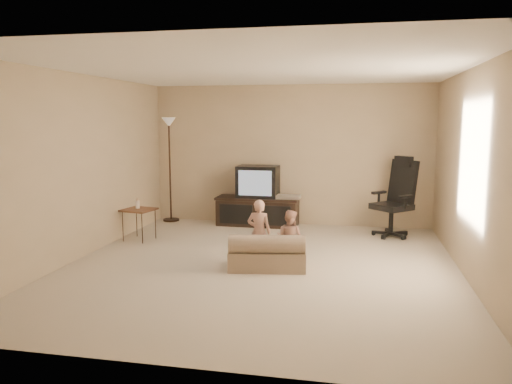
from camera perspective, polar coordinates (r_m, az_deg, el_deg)
floor at (r=6.55m, az=0.57°, el=-8.46°), size 5.50×5.50×0.00m
room_shell at (r=6.28m, az=0.59°, el=4.93°), size 5.50×5.50×5.50m
tv_stand at (r=8.93m, az=0.26°, el=-1.00°), size 1.51×0.57×1.07m
office_chair at (r=8.40m, az=15.60°, el=-1.75°), size 0.85×0.85×1.30m
side_table at (r=8.04m, az=-13.26°, el=-2.00°), size 0.53×0.53×0.67m
floor_lamp at (r=9.36m, az=-9.88°, el=5.21°), size 0.30×0.30×1.93m
child_sofa at (r=6.37m, az=1.27°, el=-7.16°), size 1.04×0.69×0.47m
toddler_left at (r=6.54m, az=0.35°, el=-4.59°), size 0.32×0.24×0.86m
toddler_right at (r=6.44m, az=3.85°, el=-5.33°), size 0.41×0.31×0.75m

